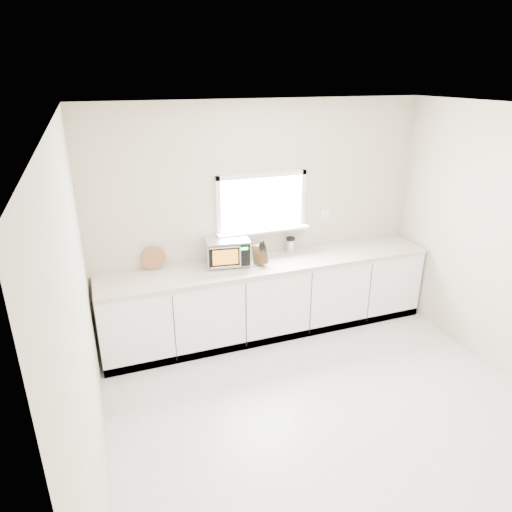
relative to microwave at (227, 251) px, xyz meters
name	(u,v)px	position (x,y,z in m)	size (l,w,h in m)	color
ground	(338,422)	(0.48, -1.81, -1.08)	(4.00, 4.00, 0.00)	beige
back_wall	(261,218)	(0.48, 0.18, 0.28)	(4.00, 0.17, 2.70)	#BEB297
cabinets	(269,299)	(0.48, -0.11, -0.64)	(3.92, 0.60, 0.88)	white
countertop	(270,264)	(0.48, -0.12, -0.18)	(3.92, 0.64, 0.04)	beige
microwave	(227,251)	(0.00, 0.00, 0.00)	(0.52, 0.45, 0.31)	black
knife_block	(260,254)	(0.34, -0.16, -0.03)	(0.14, 0.22, 0.30)	#402E17
cutting_board	(154,258)	(-0.81, 0.13, -0.03)	(0.27, 0.27, 0.02)	#975B3A
coffee_grinder	(290,245)	(0.83, 0.09, -0.07)	(0.13, 0.13, 0.19)	#B1B3B9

